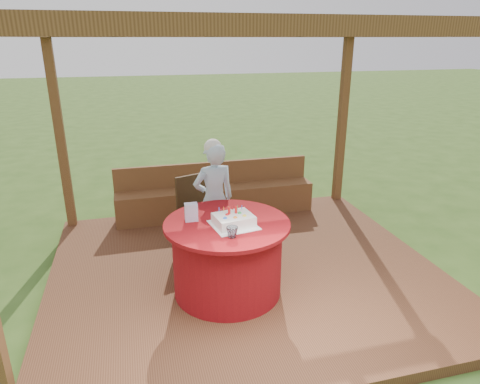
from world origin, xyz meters
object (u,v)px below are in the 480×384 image
object	(u,v)px
elderly_woman	(214,198)
gift_bag	(191,212)
birthday_cake	(234,220)
chair	(197,206)
table	(227,257)
bench	(216,198)
drinking_glass	(232,232)

from	to	relation	value
elderly_woman	gift_bag	size ratio (longest dim) A/B	7.89
elderly_woman	birthday_cake	xyz separation A→B (m)	(0.00, -1.00, 0.13)
chair	gift_bag	xyz separation A→B (m)	(-0.23, -1.16, 0.40)
table	elderly_woman	xyz separation A→B (m)	(0.05, 0.91, 0.33)
elderly_woman	gift_bag	distance (m)	0.89
bench	chair	bearing A→B (deg)	-116.83
chair	drinking_glass	bearing A→B (deg)	-87.03
chair	gift_bag	world-z (taller)	gift_bag
table	gift_bag	bearing A→B (deg)	159.21
drinking_glass	gift_bag	bearing A→B (deg)	122.82
bench	birthday_cake	distance (m)	2.33
bench	table	bearing A→B (deg)	-98.34
elderly_woman	drinking_glass	bearing A→B (deg)	-93.47
elderly_woman	birthday_cake	distance (m)	1.01
table	elderly_woman	bearing A→B (deg)	87.10
chair	elderly_woman	world-z (taller)	elderly_woman
drinking_glass	elderly_woman	bearing A→B (deg)	86.53
bench	elderly_woman	world-z (taller)	elderly_woman
drinking_glass	birthday_cake	bearing A→B (deg)	73.43
table	birthday_cake	distance (m)	0.47
birthday_cake	gift_bag	bearing A→B (deg)	150.04
drinking_glass	table	bearing A→B (deg)	85.09
elderly_woman	bench	bearing A→B (deg)	77.71
bench	chair	world-z (taller)	chair
bench	birthday_cake	bearing A→B (deg)	-96.80
table	gift_bag	size ratio (longest dim) A/B	6.94
table	gift_bag	world-z (taller)	gift_bag
table	chair	world-z (taller)	chair
chair	birthday_cake	xyz separation A→B (m)	(0.16, -1.38, 0.36)
birthday_cake	drinking_glass	xyz separation A→B (m)	(-0.08, -0.26, -0.00)
gift_bag	bench	bearing A→B (deg)	73.80
birthday_cake	gift_bag	xyz separation A→B (m)	(-0.39, 0.23, 0.04)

